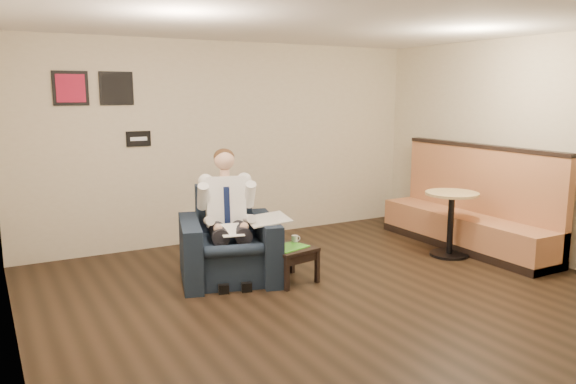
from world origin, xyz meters
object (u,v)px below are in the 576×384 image
cafe_table (450,224)px  banquette (467,198)px  smartphone (285,243)px  side_table (290,264)px  coffee_mug (295,239)px  armchair (228,235)px  seated_man (230,221)px  green_folder (289,247)px

cafe_table → banquette: bearing=22.1°
smartphone → banquette: size_ratio=0.05×
side_table → smartphone: size_ratio=3.93×
coffee_mug → smartphone: size_ratio=0.68×
armchair → banquette: banquette is taller
smartphone → side_table: bearing=-97.4°
seated_man → green_folder: (0.57, -0.32, -0.30)m
seated_man → side_table: 0.83m
armchair → green_folder: armchair is taller
armchair → banquette: (3.35, -0.36, 0.18)m
smartphone → armchair: bearing=154.2°
seated_man → smartphone: seated_man is taller
side_table → coffee_mug: bearing=43.8°
banquette → cafe_table: bearing=-157.9°
banquette → green_folder: bearing=-178.1°
cafe_table → side_table: bearing=176.9°
side_table → green_folder: (-0.02, -0.02, 0.21)m
armchair → cafe_table: (2.87, -0.55, -0.09)m
green_folder → smartphone: green_folder is taller
armchair → seated_man: seated_man is taller
seated_man → coffee_mug: bearing=3.1°
side_table → cafe_table: size_ratio=0.58×
green_folder → banquette: banquette is taller
armchair → side_table: armchair is taller
armchair → green_folder: bearing=-24.4°
side_table → green_folder: green_folder is taller
armchair → cafe_table: size_ratio=1.26×
seated_man → side_table: (0.59, -0.30, -0.50)m
banquette → cafe_table: size_ratio=3.21×
side_table → banquette: (2.79, 0.07, 0.49)m
banquette → seated_man: bearing=176.2°
green_folder → coffee_mug: coffee_mug is taller
cafe_table → armchair: bearing=169.1°
green_folder → cafe_table: 2.34m
seated_man → smartphone: (0.61, -0.15, -0.30)m
smartphone → cafe_table: bearing=-6.9°
armchair → seated_man: bearing=-90.0°
coffee_mug → cafe_table: (2.18, -0.26, -0.02)m
side_table → banquette: bearing=1.4°
seated_man → banquette: seated_man is taller
seated_man → banquette: size_ratio=0.52×
armchair → smartphone: (0.57, -0.28, -0.11)m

